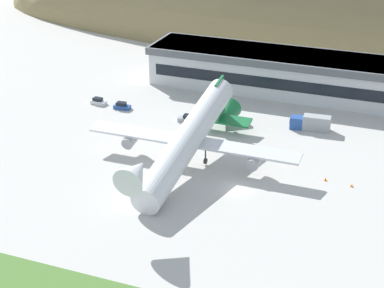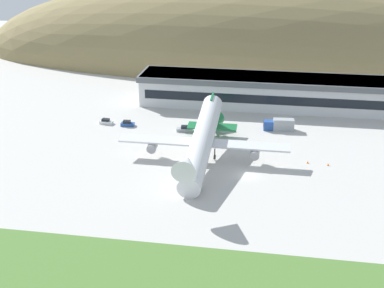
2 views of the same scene
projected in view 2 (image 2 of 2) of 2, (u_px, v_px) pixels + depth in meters
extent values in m
plane|color=#B7B5AF|center=(247.00, 175.00, 121.57)|extent=(375.14, 375.14, 0.00)
ellipsoid|color=olive|center=(302.00, 60.00, 223.99)|extent=(279.32, 85.57, 71.71)
cube|color=silver|center=(296.00, 93.00, 164.46)|extent=(96.11, 14.32, 9.58)
cube|color=#565B60|center=(297.00, 81.00, 162.96)|extent=(97.31, 15.52, 1.72)
cube|color=black|center=(296.00, 101.00, 158.07)|extent=(92.26, 0.16, 2.68)
cylinder|color=silver|center=(202.00, 141.00, 125.76)|extent=(5.09, 38.53, 11.37)
cone|color=silver|center=(186.00, 164.00, 104.68)|extent=(4.99, 6.35, 5.85)
cone|color=#196B38|center=(214.00, 124.00, 147.34)|extent=(4.99, 7.35, 6.02)
cube|color=#196B38|center=(212.00, 111.00, 141.73)|extent=(0.50, 6.00, 9.54)
cube|color=#196B38|center=(212.00, 126.00, 143.67)|extent=(13.23, 3.57, 0.95)
cube|color=silver|center=(203.00, 143.00, 127.94)|extent=(41.29, 3.62, 1.04)
cylinder|color=#9E9EA3|center=(153.00, 146.00, 129.91)|extent=(2.30, 3.93, 2.87)
cylinder|color=#9E9EA3|center=(255.00, 153.00, 126.12)|extent=(2.30, 3.93, 2.87)
cylinder|color=#2D2D2D|center=(192.00, 152.00, 129.32)|extent=(0.28, 0.28, 2.20)
cylinder|color=#2D2D2D|center=(192.00, 156.00, 129.74)|extent=(0.45, 1.10, 1.10)
cylinder|color=#2D2D2D|center=(215.00, 153.00, 128.46)|extent=(0.28, 0.28, 2.20)
cylinder|color=#2D2D2D|center=(215.00, 157.00, 128.88)|extent=(0.45, 1.10, 1.10)
cylinder|color=#2D2D2D|center=(193.00, 168.00, 114.14)|extent=(0.22, 0.22, 1.98)
cylinder|color=#2D2D2D|center=(193.00, 173.00, 114.51)|extent=(0.30, 0.82, 0.83)
cube|color=#999EA3|center=(185.00, 130.00, 147.19)|extent=(4.65, 2.15, 0.88)
cube|color=black|center=(186.00, 127.00, 146.87)|extent=(2.61, 1.71, 0.72)
cube|color=silver|center=(106.00, 122.00, 152.79)|extent=(3.83, 2.00, 0.81)
cube|color=black|center=(106.00, 120.00, 152.55)|extent=(2.14, 1.61, 0.66)
cube|color=#264C99|center=(128.00, 124.00, 151.10)|extent=(3.90, 1.99, 0.88)
cube|color=black|center=(127.00, 122.00, 150.81)|extent=(2.18, 1.61, 0.72)
cube|color=#264C99|center=(268.00, 125.00, 148.08)|extent=(2.85, 2.71, 2.57)
cube|color=black|center=(263.00, 123.00, 148.01)|extent=(0.25, 2.13, 1.13)
cube|color=#999EA3|center=(284.00, 125.00, 147.63)|extent=(5.84, 2.95, 3.18)
cube|color=orange|center=(308.00, 163.00, 127.58)|extent=(0.52, 0.52, 0.03)
cone|color=orange|center=(308.00, 162.00, 127.47)|extent=(0.40, 0.40, 0.55)
cube|color=orange|center=(328.00, 165.00, 126.34)|extent=(0.52, 0.52, 0.03)
cone|color=orange|center=(328.00, 164.00, 126.23)|extent=(0.40, 0.40, 0.55)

